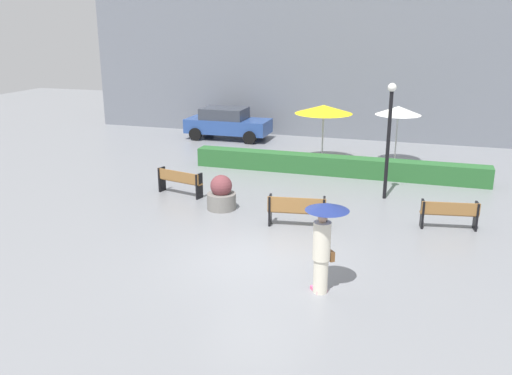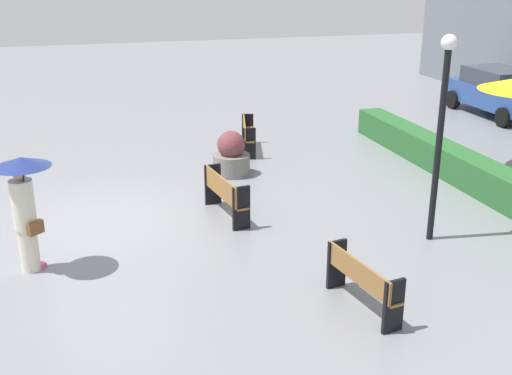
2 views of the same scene
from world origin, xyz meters
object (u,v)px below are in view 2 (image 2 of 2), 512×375
Objects in this scene: bench_far_left at (247,133)px; lamp_post at (441,118)px; bench_mid_center at (224,192)px; pedestrian_with_umbrella at (24,199)px; planter_pot at (231,156)px; bench_far_right at (362,279)px; parked_car at (500,92)px.

lamp_post reaches higher than bench_far_left.
lamp_post is (2.21, 3.48, 1.83)m from bench_mid_center.
lamp_post reaches higher than pedestrian_with_umbrella.
lamp_post is (4.83, 2.67, 1.88)m from planter_pot.
pedestrian_with_umbrella is 6.16m from planter_pot.
bench_far_right is at bearing -50.37° from lamp_post.
pedestrian_with_umbrella is (1.45, -3.74, 0.78)m from bench_mid_center.
bench_far_right is 6.81m from planter_pot.
bench_far_left is (-4.50, 1.75, 0.00)m from bench_mid_center.
bench_far_right is (4.18, 1.10, -0.03)m from bench_mid_center.
bench_far_right is 5.61m from pedestrian_with_umbrella.
bench_far_right is 1.46× the size of planter_pot.
pedestrian_with_umbrella reaches higher than parked_car.
bench_far_left is 0.86× the size of pedestrian_with_umbrella.
lamp_post is (-1.97, 2.38, 1.86)m from bench_far_right.
bench_far_right is at bearing 14.76° from bench_mid_center.
parked_car is at bearing 137.73° from lamp_post.
parked_car is at bearing 117.32° from pedestrian_with_umbrella.
bench_far_left is (-8.69, 0.65, 0.03)m from bench_far_right.
bench_mid_center is 2.75m from planter_pot.
bench_mid_center is 4.08m from pedestrian_with_umbrella.
parked_car is (-10.43, 10.07, 0.32)m from bench_far_right.
bench_mid_center is 4.51m from lamp_post.
bench_far_left is 8.14m from pedestrian_with_umbrella.
bench_mid_center is at bearing -60.78° from parked_car.
bench_far_right is at bearing 2.42° from planter_pot.
bench_far_right is 0.42× the size of lamp_post.
planter_pot is (-4.08, 4.55, -0.83)m from pedestrian_with_umbrella.
bench_far_left is at bearing -165.54° from lamp_post.
pedestrian_with_umbrella is 16.79m from parked_car.
planter_pot is 5.83m from lamp_post.
parked_car is at bearing 119.22° from bench_mid_center.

